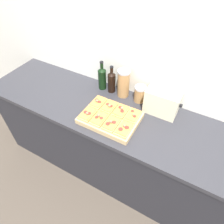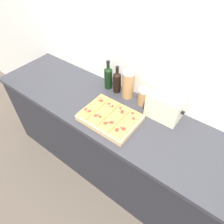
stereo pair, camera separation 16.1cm
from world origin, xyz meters
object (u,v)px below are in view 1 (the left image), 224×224
object	(u,v)px
grain_jar_short	(140,94)
toaster_oven	(163,101)
wine_bottle	(112,81)
olive_oil_bottle	(102,78)
grain_jar_tall	(123,83)
cutting_board	(110,118)

from	to	relation	value
grain_jar_short	toaster_oven	world-z (taller)	toaster_oven
wine_bottle	toaster_oven	size ratio (longest dim) A/B	0.91
olive_oil_bottle	grain_jar_tall	bearing A→B (deg)	-0.00
olive_oil_bottle	toaster_oven	bearing A→B (deg)	-2.96
grain_jar_short	toaster_oven	bearing A→B (deg)	-8.23
olive_oil_bottle	wine_bottle	world-z (taller)	olive_oil_bottle
cutting_board	toaster_oven	world-z (taller)	toaster_oven
cutting_board	wine_bottle	bearing A→B (deg)	117.33
olive_oil_bottle	toaster_oven	xyz separation A→B (m)	(0.60, -0.03, -0.01)
cutting_board	toaster_oven	size ratio (longest dim) A/B	1.54
grain_jar_tall	toaster_oven	size ratio (longest dim) A/B	0.89
wine_bottle	cutting_board	bearing A→B (deg)	-62.67
cutting_board	grain_jar_tall	distance (m)	0.36
wine_bottle	toaster_oven	distance (m)	0.50
wine_bottle	grain_jar_tall	xyz separation A→B (m)	(0.12, -0.00, 0.02)
toaster_oven	cutting_board	bearing A→B (deg)	-136.63
olive_oil_bottle	grain_jar_short	size ratio (longest dim) A/B	1.88
cutting_board	grain_jar_short	bearing A→B (deg)	71.93
grain_jar_tall	grain_jar_short	distance (m)	0.17
olive_oil_bottle	wine_bottle	size ratio (longest dim) A/B	1.07
cutting_board	wine_bottle	distance (m)	0.39
toaster_oven	grain_jar_tall	bearing A→B (deg)	175.32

